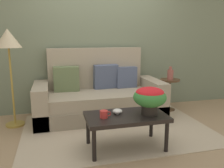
# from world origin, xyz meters

# --- Properties ---
(ground_plane) EXTENTS (14.00, 14.00, 0.00)m
(ground_plane) POSITION_xyz_m (0.00, 0.00, 0.00)
(ground_plane) COLOR #997A56
(wall_back) EXTENTS (6.40, 0.12, 2.71)m
(wall_back) POSITION_xyz_m (0.00, 1.30, 1.36)
(wall_back) COLOR slate
(wall_back) RESTS_ON ground
(area_rug) EXTENTS (2.75, 1.89, 0.01)m
(area_rug) POSITION_xyz_m (0.00, 0.14, 0.01)
(area_rug) COLOR tan
(area_rug) RESTS_ON ground
(couch) EXTENTS (2.15, 0.94, 1.17)m
(couch) POSITION_xyz_m (-0.14, 0.81, 0.34)
(couch) COLOR gray
(couch) RESTS_ON ground
(coffee_table) EXTENTS (0.99, 0.56, 0.44)m
(coffee_table) POSITION_xyz_m (-0.05, -0.46, 0.39)
(coffee_table) COLOR black
(coffee_table) RESTS_ON ground
(side_table) EXTENTS (0.36, 0.36, 0.60)m
(side_table) POSITION_xyz_m (1.19, 0.78, 0.41)
(side_table) COLOR #4C331E
(side_table) RESTS_ON ground
(floor_lamp) EXTENTS (0.38, 0.38, 1.49)m
(floor_lamp) POSITION_xyz_m (-1.51, 0.70, 1.26)
(floor_lamp) COLOR olive
(floor_lamp) RESTS_ON ground
(potted_plant) EXTENTS (0.40, 0.40, 0.34)m
(potted_plant) POSITION_xyz_m (0.23, -0.51, 0.65)
(potted_plant) COLOR black
(potted_plant) RESTS_ON coffee_table
(coffee_mug) EXTENTS (0.14, 0.09, 0.09)m
(coffee_mug) POSITION_xyz_m (-0.34, -0.50, 0.48)
(coffee_mug) COLOR red
(coffee_mug) RESTS_ON coffee_table
(snack_bowl) EXTENTS (0.12, 0.12, 0.06)m
(snack_bowl) POSITION_xyz_m (-0.15, -0.40, 0.47)
(snack_bowl) COLOR silver
(snack_bowl) RESTS_ON coffee_table
(table_vase) EXTENTS (0.11, 0.11, 0.24)m
(table_vase) POSITION_xyz_m (1.18, 0.76, 0.70)
(table_vase) COLOR #934C42
(table_vase) RESTS_ON side_table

